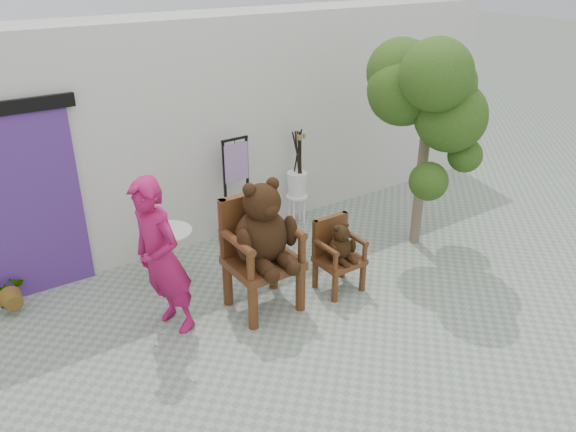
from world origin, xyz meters
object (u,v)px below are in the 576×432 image
(chair_big, at_px, (262,237))
(cafe_table, at_px, (169,250))
(chair_small, at_px, (338,249))
(display_stand, at_px, (237,203))
(stool_bucket, at_px, (297,184))
(tree, at_px, (427,93))
(person, at_px, (161,258))

(chair_big, distance_m, cafe_table, 1.35)
(chair_small, distance_m, display_stand, 1.78)
(stool_bucket, distance_m, tree, 2.30)
(stool_bucket, bearing_deg, tree, -59.64)
(cafe_table, bearing_deg, chair_small, -38.09)
(chair_small, height_order, person, person)
(display_stand, bearing_deg, chair_small, -80.10)
(chair_small, relative_size, stool_bucket, 0.61)
(cafe_table, relative_size, display_stand, 0.47)
(stool_bucket, bearing_deg, chair_small, -109.84)
(display_stand, height_order, stool_bucket, display_stand)
(cafe_table, bearing_deg, display_stand, 21.09)
(stool_bucket, bearing_deg, display_stand, -179.93)
(chair_big, relative_size, person, 0.87)
(person, bearing_deg, tree, 72.18)
(cafe_table, relative_size, stool_bucket, 0.48)
(stool_bucket, relative_size, tree, 0.50)
(chair_big, bearing_deg, person, 170.68)
(display_stand, distance_m, stool_bucket, 1.01)
(chair_small, distance_m, person, 2.11)
(chair_big, height_order, display_stand, chair_big)
(cafe_table, distance_m, display_stand, 1.33)
(cafe_table, xyz_separation_m, display_stand, (1.23, 0.48, 0.14))
(chair_small, bearing_deg, person, 170.07)
(chair_big, height_order, stool_bucket, chair_big)
(chair_small, bearing_deg, tree, 8.96)
(cafe_table, height_order, stool_bucket, stool_bucket)
(chair_big, relative_size, stool_bucket, 1.08)
(display_stand, xyz_separation_m, stool_bucket, (1.01, 0.00, 0.06))
(chair_small, xyz_separation_m, person, (-2.05, 0.36, 0.36))
(chair_big, distance_m, person, 1.11)
(person, height_order, stool_bucket, person)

